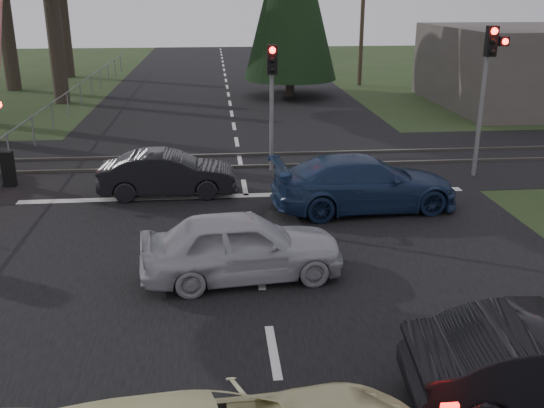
{
  "coord_description": "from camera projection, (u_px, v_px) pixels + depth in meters",
  "views": [
    {
      "loc": [
        -0.85,
        -8.62,
        5.62
      ],
      "look_at": [
        0.33,
        3.7,
        1.3
      ],
      "focal_mm": 40.0,
      "sensor_mm": 36.0,
      "label": 1
    }
  ],
  "objects": [
    {
      "name": "ground",
      "position": [
        273.0,
        352.0,
        10.03
      ],
      "size": [
        120.0,
        120.0,
        0.0
      ],
      "primitive_type": "plane",
      "color": "#263819",
      "rests_on": "ground"
    },
    {
      "name": "road",
      "position": [
        243.0,
        178.0,
        19.42
      ],
      "size": [
        14.0,
        100.0,
        0.01
      ],
      "primitive_type": "cube",
      "color": "black",
      "rests_on": "ground"
    },
    {
      "name": "rail_corridor",
      "position": [
        240.0,
        162.0,
        21.3
      ],
      "size": [
        120.0,
        8.0,
        0.01
      ],
      "primitive_type": "cube",
      "color": "black",
      "rests_on": "ground"
    },
    {
      "name": "stop_line",
      "position": [
        246.0,
        195.0,
        17.73
      ],
      "size": [
        13.0,
        0.35,
        0.0
      ],
      "primitive_type": "cube",
      "color": "silver",
      "rests_on": "ground"
    },
    {
      "name": "rail_near",
      "position": [
        241.0,
        167.0,
        20.54
      ],
      "size": [
        120.0,
        0.12,
        0.1
      ],
      "primitive_type": "cube",
      "color": "#59544C",
      "rests_on": "ground"
    },
    {
      "name": "rail_far",
      "position": [
        239.0,
        155.0,
        22.04
      ],
      "size": [
        120.0,
        0.12,
        0.1
      ],
      "primitive_type": "cube",
      "color": "#59544C",
      "rests_on": "ground"
    },
    {
      "name": "traffic_signal_right",
      "position": [
        488.0,
        73.0,
        18.52
      ],
      "size": [
        0.68,
        0.48,
        4.7
      ],
      "color": "slate",
      "rests_on": "ground"
    },
    {
      "name": "traffic_signal_center",
      "position": [
        272.0,
        87.0,
        19.23
      ],
      "size": [
        0.32,
        0.48,
        4.1
      ],
      "color": "slate",
      "rests_on": "ground"
    },
    {
      "name": "utility_pole_mid",
      "position": [
        363.0,
        8.0,
        37.43
      ],
      "size": [
        1.8,
        0.26,
        9.0
      ],
      "color": "#4C3D2D",
      "rests_on": "ground"
    },
    {
      "name": "utility_pole_far",
      "position": [
        304.0,
        2.0,
        60.92
      ],
      "size": [
        1.8,
        0.26,
        9.0
      ],
      "color": "#4C3D2D",
      "rests_on": "ground"
    },
    {
      "name": "fence_left",
      "position": [
        76.0,
        111.0,
        30.47
      ],
      "size": [
        0.1,
        36.0,
        1.2
      ],
      "primitive_type": null,
      "color": "slate",
      "rests_on": "ground"
    },
    {
      "name": "silver_car",
      "position": [
        242.0,
        246.0,
        12.44
      ],
      "size": [
        4.31,
        2.09,
        1.42
      ],
      "primitive_type": "imported",
      "rotation": [
        0.0,
        0.0,
        1.67
      ],
      "color": "#ADAFB5",
      "rests_on": "ground"
    },
    {
      "name": "blue_sedan",
      "position": [
        364.0,
        183.0,
        16.43
      ],
      "size": [
        5.22,
        2.47,
        1.47
      ],
      "primitive_type": "imported",
      "rotation": [
        0.0,
        0.0,
        1.65
      ],
      "color": "#192B4C",
      "rests_on": "ground"
    },
    {
      "name": "dark_car_far",
      "position": [
        168.0,
        174.0,
        17.6
      ],
      "size": [
        3.93,
        1.39,
        1.29
      ],
      "primitive_type": "imported",
      "rotation": [
        0.0,
        0.0,
        1.58
      ],
      "color": "black",
      "rests_on": "ground"
    }
  ]
}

